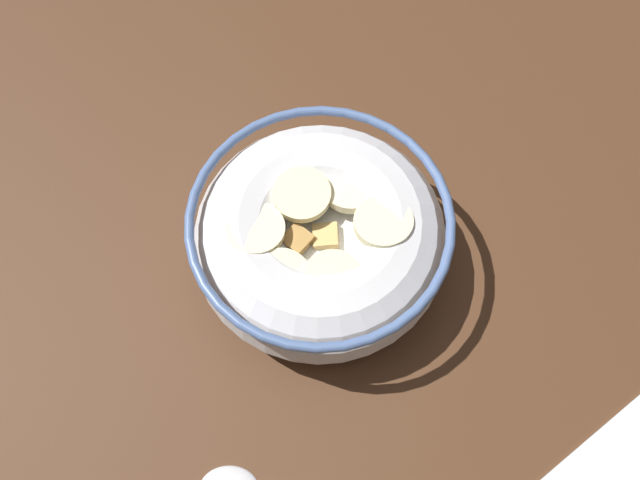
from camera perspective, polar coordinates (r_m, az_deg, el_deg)
ground_plane at (r=44.32cm, az=-0.00°, el=-2.09°), size 109.35×109.35×2.00cm
cereal_bowl at (r=40.22cm, az=-0.02°, el=0.23°), size 16.18×16.18×6.58cm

